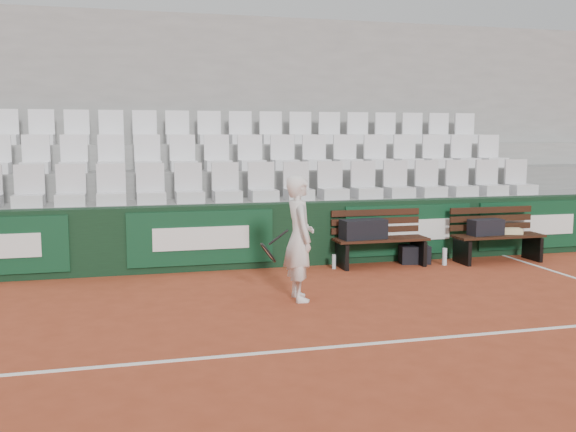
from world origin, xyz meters
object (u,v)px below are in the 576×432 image
object	(u,v)px
sports_bag_left	(363,229)
sports_bag_right	(486,227)
tennis_player	(299,238)
bench_right	(498,248)
water_bottle_near	(334,262)
bench_left	(381,252)
sports_bag_ground	(414,254)
water_bottle_far	(445,257)

from	to	relation	value
sports_bag_left	sports_bag_right	distance (m)	2.08
tennis_player	bench_right	bearing A→B (deg)	22.04
water_bottle_near	tennis_player	xyz separation A→B (m)	(-1.03, -1.68, 0.67)
bench_left	water_bottle_near	size ratio (longest dim) A/B	6.62
sports_bag_right	sports_bag_ground	bearing A→B (deg)	169.84
bench_right	water_bottle_near	xyz separation A→B (m)	(-2.78, 0.14, -0.11)
sports_bag_left	sports_bag_right	size ratio (longest dim) A/B	1.28
bench_left	bench_right	bearing A→B (deg)	-4.49
sports_bag_right	sports_bag_ground	xyz separation A→B (m)	(-1.15, 0.21, -0.43)
sports_bag_right	sports_bag_ground	distance (m)	1.25
bench_right	water_bottle_far	bearing A→B (deg)	-178.13
bench_right	sports_bag_left	distance (m)	2.33
sports_bag_ground	tennis_player	world-z (taller)	tennis_player
tennis_player	water_bottle_far	bearing A→B (deg)	28.05
sports_bag_right	sports_bag_left	bearing A→B (deg)	176.32
bench_left	bench_right	distance (m)	2.00
water_bottle_near	sports_bag_right	bearing A→B (deg)	-2.62
water_bottle_far	tennis_player	xyz separation A→B (m)	(-2.83, -1.51, 0.65)
sports_bag_left	water_bottle_near	world-z (taller)	sports_bag_left
sports_bag_ground	tennis_player	bearing A→B (deg)	-144.00
bench_right	water_bottle_near	world-z (taller)	bench_right
water_bottle_far	tennis_player	world-z (taller)	tennis_player
sports_bag_left	water_bottle_far	size ratio (longest dim) A/B	2.60
sports_bag_ground	water_bottle_near	distance (m)	1.41
water_bottle_near	bench_left	bearing A→B (deg)	1.46
bench_left	sports_bag_ground	distance (m)	0.63
bench_left	water_bottle_far	xyz separation A→B (m)	(1.02, -0.19, -0.09)
sports_bag_right	water_bottle_near	world-z (taller)	sports_bag_right
sports_bag_right	bench_left	bearing A→B (deg)	175.56
water_bottle_near	water_bottle_far	bearing A→B (deg)	-5.33
water_bottle_far	tennis_player	bearing A→B (deg)	-151.95
sports_bag_right	water_bottle_near	xyz separation A→B (m)	(-2.56, 0.12, -0.47)
water_bottle_far	sports_bag_right	bearing A→B (deg)	3.89
water_bottle_far	water_bottle_near	bearing A→B (deg)	174.67
bench_left	sports_bag_left	xyz separation A→B (m)	(-0.30, -0.00, 0.38)
sports_bag_ground	tennis_player	xyz separation A→B (m)	(-2.43, -1.77, 0.64)
sports_bag_left	bench_right	bearing A→B (deg)	-3.80
bench_right	sports_bag_ground	bearing A→B (deg)	170.68
sports_bag_ground	sports_bag_right	bearing A→B (deg)	-10.16
sports_bag_right	water_bottle_far	distance (m)	0.87
sports_bag_ground	bench_left	bearing A→B (deg)	-173.61
bench_left	sports_bag_left	world-z (taller)	sports_bag_left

